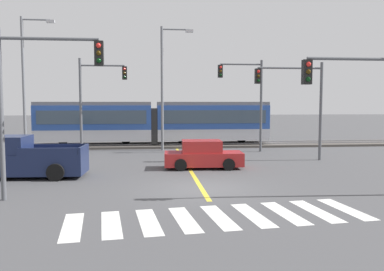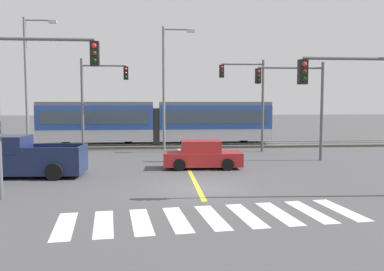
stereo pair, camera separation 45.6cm
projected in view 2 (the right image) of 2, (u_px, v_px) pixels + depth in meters
The scene contains 24 objects.
ground_plane at pixel (198, 188), 16.82m from camera, with size 200.00×200.00×0.00m, color #474749.
track_bed at pixel (177, 145), 33.22m from camera, with size 120.00×4.00×0.18m, color #4C4742.
rail_near at pixel (178, 144), 32.50m from camera, with size 120.00×0.08×0.10m, color #939399.
rail_far at pixel (177, 142), 33.93m from camera, with size 120.00×0.08×0.10m, color #939399.
light_rail_tram at pixel (156, 121), 32.91m from camera, with size 18.50×2.64×3.43m.
crosswalk_stripe_0 at pixel (65, 226), 11.71m from camera, with size 0.56×2.80×0.01m, color silver.
crosswalk_stripe_1 at pixel (104, 224), 11.93m from camera, with size 0.56×2.80×0.01m, color silver.
crosswalk_stripe_2 at pixel (141, 221), 12.15m from camera, with size 0.56×2.80×0.01m, color silver.
crosswalk_stripe_3 at pixel (177, 219), 12.37m from camera, with size 0.56×2.80×0.01m, color silver.
crosswalk_stripe_4 at pixel (212, 217), 12.59m from camera, with size 0.56×2.80×0.01m, color silver.
crosswalk_stripe_5 at pixel (246, 215), 12.81m from camera, with size 0.56×2.80×0.01m, color silver.
crosswalk_stripe_6 at pixel (279, 213), 13.04m from camera, with size 0.56×2.80×0.01m, color silver.
crosswalk_stripe_7 at pixel (310, 211), 13.26m from camera, with size 0.56×2.80×0.01m, color silver.
crosswalk_stripe_8 at pixel (341, 210), 13.48m from camera, with size 0.56×2.80×0.01m, color silver.
lane_centre_line at pixel (187, 166), 22.91m from camera, with size 0.20×16.78×0.01m, color gold.
sedan_crossing at pixel (202, 155), 21.96m from camera, with size 4.28×2.07×1.52m.
pickup_truck at pixel (24, 159), 19.39m from camera, with size 5.49×2.42×1.98m.
traffic_light_near_left at pixel (32, 87), 14.71m from camera, with size 3.75×0.38×6.20m.
traffic_light_far_left at pixel (97, 92), 27.94m from camera, with size 3.25×0.38×6.56m.
traffic_light_far_right at pixel (249, 92), 29.00m from camera, with size 3.25×0.38×6.58m.
traffic_light_near_right at pixel (360, 98), 15.08m from camera, with size 3.75×0.38×5.72m.
traffic_light_mid_right at pixel (299, 95), 24.58m from camera, with size 4.25×0.38×6.00m.
street_lamp_west at pixel (29, 77), 28.62m from camera, with size 2.33×0.28×9.50m.
street_lamp_centre at pixel (167, 81), 29.97m from camera, with size 2.40×0.28×9.10m.
Camera 2 is at (-1.72, -16.50, 3.55)m, focal length 38.00 mm.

